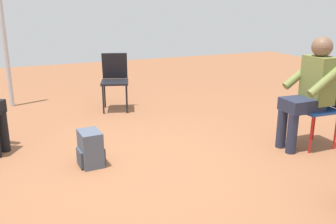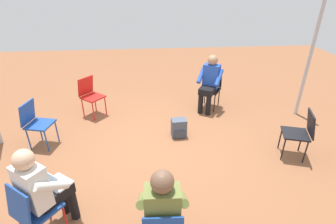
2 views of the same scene
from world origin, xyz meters
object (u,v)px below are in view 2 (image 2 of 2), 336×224
chair_north (301,131)px  person_in_blue (210,81)px  backpack_near_laptop_user (179,129)px  person_with_laptop (42,186)px  person_in_olive (162,208)px  chair_southwest (90,94)px  chair_northwest (211,86)px  chair_south (36,121)px  chair_southeast (32,209)px

chair_north → person_in_blue: (-1.86, -1.10, 0.20)m
backpack_near_laptop_user → chair_north: bearing=67.7°
person_with_laptop → person_in_olive: 1.38m
chair_southwest → person_in_olive: (3.37, 1.33, 0.20)m
person_with_laptop → chair_northwest: bearing=86.2°
chair_southwest → person_in_blue: person_in_blue is taller
chair_south → chair_north: same height
chair_southwest → backpack_near_laptop_user: 2.09m
chair_northwest → chair_north: same height
chair_northwest → backpack_near_laptop_user: 1.54m
chair_south → person_in_olive: size_ratio=0.69×
chair_southeast → person_in_blue: (-3.14, 2.68, 0.20)m
person_with_laptop → person_in_olive: (0.41, 1.31, 0.00)m
chair_northwest → person_in_blue: person_in_blue is taller
person_with_laptop → backpack_near_laptop_user: person_with_laptop is taller
person_with_laptop → backpack_near_laptop_user: bearing=83.9°
person_in_olive → backpack_near_laptop_user: 2.45m
chair_south → chair_southwest: bearing=160.0°
chair_southeast → chair_southwest: 3.10m
chair_north → person_in_olive: person_in_olive is taller
chair_north → chair_southwest: same height
chair_north → backpack_near_laptop_user: 2.09m
person_with_laptop → person_in_blue: (-3.01, 2.58, 0.00)m
chair_northwest → person_with_laptop: size_ratio=0.69×
chair_southeast → person_in_olive: size_ratio=0.69×
person_with_laptop → chair_north: bearing=53.7°
chair_northwest → person_in_olive: person_in_olive is taller
chair_southeast → chair_north: size_ratio=1.00×
chair_north → backpack_near_laptop_user: (-0.78, -1.91, -0.34)m
person_with_laptop → person_in_olive: same height
chair_north → chair_south: bearing=98.4°
backpack_near_laptop_user → person_in_olive: bearing=-11.1°
chair_northwest → person_with_laptop: person_with_laptop is taller
person_with_laptop → person_in_olive: size_ratio=1.00×
chair_north → person_in_olive: 2.84m
person_in_blue → person_in_olive: (3.42, -1.26, 0.00)m
chair_south → chair_north: bearing=94.8°
chair_southeast → backpack_near_laptop_user: 2.81m
chair_northwest → chair_north: 2.24m
chair_southeast → backpack_near_laptop_user: bearing=84.2°
person_with_laptop → person_in_blue: 3.96m
chair_northwest → chair_southwest: size_ratio=1.00×
chair_southwest → backpack_near_laptop_user: size_ratio=2.36×
chair_south → chair_southeast: 2.10m
chair_south → person_in_olive: 3.08m
chair_southeast → chair_northwest: size_ratio=1.00×
chair_southeast → backpack_near_laptop_user: (-2.07, 1.87, -0.34)m
chair_southeast → person_in_olive: person_in_olive is taller
chair_south → chair_north: size_ratio=1.00×
chair_south → chair_northwest: same height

